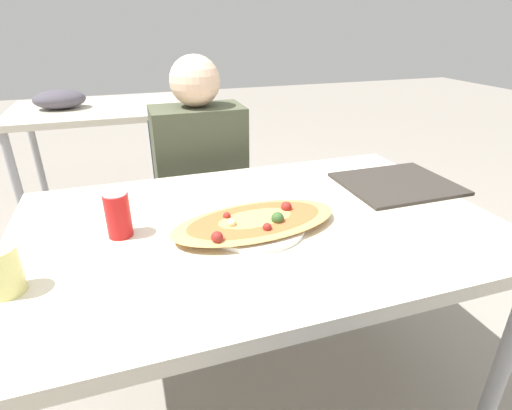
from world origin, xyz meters
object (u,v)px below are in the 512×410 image
(chair_far_seated, at_px, (199,201))
(person_seated, at_px, (201,171))
(dining_table, at_px, (258,242))
(pizza_main, at_px, (256,222))
(drink_glass, at_px, (3,271))
(soda_can, at_px, (118,215))

(chair_far_seated, bearing_deg, person_seated, 90.00)
(dining_table, distance_m, person_seated, 0.66)
(pizza_main, bearing_deg, drink_glass, -170.28)
(dining_table, bearing_deg, chair_far_seated, 93.13)
(dining_table, bearing_deg, pizza_main, -118.51)
(drink_glass, bearing_deg, pizza_main, 9.72)
(dining_table, xyz_separation_m, pizza_main, (-0.02, -0.04, 0.09))
(pizza_main, bearing_deg, chair_far_seated, 91.51)
(chair_far_seated, relative_size, pizza_main, 1.74)
(dining_table, xyz_separation_m, soda_can, (-0.38, 0.04, 0.13))
(chair_far_seated, bearing_deg, dining_table, 93.13)
(dining_table, xyz_separation_m, drink_glass, (-0.62, -0.14, 0.12))
(chair_far_seated, xyz_separation_m, drink_glass, (-0.58, -0.91, 0.32))
(soda_can, bearing_deg, dining_table, -6.20)
(person_seated, height_order, soda_can, person_seated)
(dining_table, bearing_deg, drink_glass, -167.18)
(chair_far_seated, xyz_separation_m, pizza_main, (0.02, -0.81, 0.28))
(pizza_main, xyz_separation_m, drink_glass, (-0.60, -0.10, 0.03))
(dining_table, relative_size, person_seated, 1.18)
(pizza_main, distance_m, soda_can, 0.37)
(person_seated, xyz_separation_m, drink_glass, (-0.58, -0.80, 0.12))
(dining_table, distance_m, chair_far_seated, 0.80)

